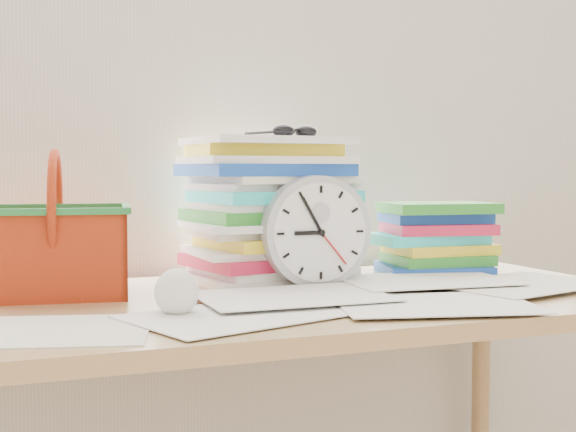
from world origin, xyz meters
name	(u,v)px	position (x,y,z in m)	size (l,w,h in m)	color
curtain	(223,29)	(0.00, 1.98, 1.30)	(2.40, 0.01, 2.50)	silver
desk	(284,336)	(0.00, 1.60, 0.68)	(1.40, 0.70, 0.75)	#A17B4B
paper_stack	(269,209)	(0.05, 1.82, 0.90)	(0.34, 0.28, 0.30)	white
clock	(316,232)	(0.10, 1.68, 0.86)	(0.22, 0.22, 0.04)	#B1B3B9
sunglasses	(295,131)	(0.11, 1.81, 1.06)	(0.13, 0.11, 0.03)	black
book_stack	(433,238)	(0.42, 1.77, 0.83)	(0.27, 0.21, 0.16)	white
basket	(56,224)	(-0.39, 1.76, 0.88)	(0.26, 0.21, 0.26)	red
crumpled_ball	(176,292)	(-0.23, 1.48, 0.79)	(0.08, 0.08, 0.08)	white
scattered_papers	(284,293)	(0.00, 1.60, 0.76)	(1.26, 0.42, 0.02)	white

